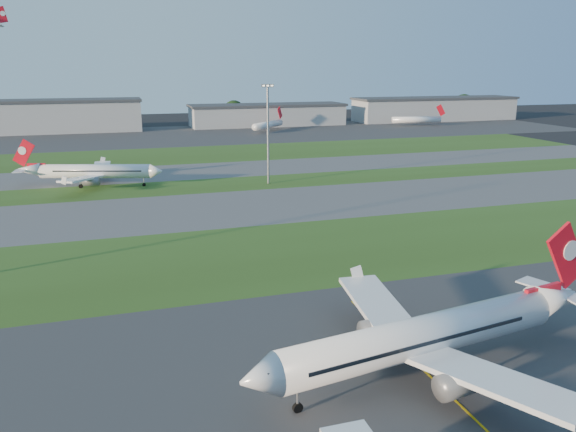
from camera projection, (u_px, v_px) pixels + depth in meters
name	position (u px, v px, depth m)	size (l,w,h in m)	color
grass_strip_a	(271.00, 254.00, 93.04)	(300.00, 34.00, 0.01)	#304A18
taxiway_a	(230.00, 208.00, 123.49)	(300.00, 32.00, 0.01)	#515154
grass_strip_b	(211.00, 186.00, 146.55)	(300.00, 18.00, 0.01)	#304A18
taxiway_b	(199.00, 171.00, 166.84)	(300.00, 26.00, 0.01)	#515154
grass_strip_c	(184.00, 155.00, 197.29)	(300.00, 40.00, 0.01)	#304A18
apron_far	(168.00, 136.00, 252.64)	(400.00, 80.00, 0.01)	#333335
airliner_parked	(424.00, 337.00, 55.32)	(38.95, 32.80, 12.21)	white
airliner_taxiing	(94.00, 172.00, 144.74)	(34.19, 28.78, 10.98)	white
mini_jet_near	(268.00, 125.00, 267.84)	(20.68, 22.19, 9.48)	white
mini_jet_far	(417.00, 120.00, 293.55)	(28.40, 8.07, 9.48)	white
light_mast_centre	(268.00, 128.00, 145.20)	(3.20, 0.70, 25.80)	gray
hangar_west	(64.00, 116.00, 265.42)	(71.40, 23.00, 15.20)	#999DA1
hangar_east	(268.00, 115.00, 294.66)	(81.60, 23.00, 11.20)	#999DA1
hangar_far_east	(435.00, 109.00, 323.13)	(96.90, 23.00, 13.20)	#999DA1
tree_mid_west	(119.00, 116.00, 283.21)	(9.90, 9.90, 10.80)	black
tree_mid_east	(234.00, 111.00, 302.96)	(11.55, 11.55, 12.60)	black
tree_east	(363.00, 110.00, 322.83)	(10.45, 10.45, 11.40)	black
tree_far_east	(464.00, 104.00, 346.29)	(12.65, 12.65, 13.80)	black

